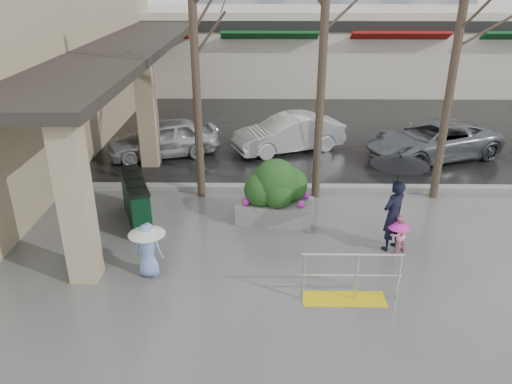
{
  "coord_description": "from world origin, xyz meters",
  "views": [
    {
      "loc": [
        -0.29,
        -9.17,
        5.84
      ],
      "look_at": [
        -0.43,
        0.96,
        1.3
      ],
      "focal_mm": 35.0,
      "sensor_mm": 36.0,
      "label": 1
    }
  ],
  "objects_px": {
    "tree_mideast": "(462,13)",
    "planter": "(276,192)",
    "tree_west": "(192,3)",
    "child_pink": "(398,232)",
    "car_c": "(433,140)",
    "child_blue": "(148,244)",
    "news_boxes": "(136,201)",
    "car_a": "(163,138)",
    "car_b": "(289,133)",
    "handrail": "(348,283)",
    "woman": "(396,194)"
  },
  "relations": [
    {
      "from": "car_b",
      "to": "car_c",
      "type": "height_order",
      "value": "same"
    },
    {
      "from": "child_pink",
      "to": "car_c",
      "type": "bearing_deg",
      "value": -141.87
    },
    {
      "from": "tree_mideast",
      "to": "planter",
      "type": "xyz_separation_m",
      "value": [
        -4.45,
        -1.48,
        -4.08
      ]
    },
    {
      "from": "handrail",
      "to": "car_b",
      "type": "relative_size",
      "value": 0.5
    },
    {
      "from": "car_a",
      "to": "child_blue",
      "type": "bearing_deg",
      "value": -10.93
    },
    {
      "from": "news_boxes",
      "to": "tree_mideast",
      "type": "bearing_deg",
      "value": -9.83
    },
    {
      "from": "handrail",
      "to": "tree_mideast",
      "type": "relative_size",
      "value": 0.29
    },
    {
      "from": "planter",
      "to": "tree_west",
      "type": "bearing_deg",
      "value": 144.07
    },
    {
      "from": "child_blue",
      "to": "car_a",
      "type": "relative_size",
      "value": 0.32
    },
    {
      "from": "child_pink",
      "to": "child_blue",
      "type": "bearing_deg",
      "value": -18.27
    },
    {
      "from": "woman",
      "to": "car_c",
      "type": "xyz_separation_m",
      "value": [
        2.76,
        6.0,
        -0.74
      ]
    },
    {
      "from": "child_blue",
      "to": "car_b",
      "type": "bearing_deg",
      "value": -103.24
    },
    {
      "from": "news_boxes",
      "to": "woman",
      "type": "bearing_deg",
      "value": -32.78
    },
    {
      "from": "car_c",
      "to": "child_pink",
      "type": "bearing_deg",
      "value": -44.24
    },
    {
      "from": "car_a",
      "to": "handrail",
      "type": "bearing_deg",
      "value": 12.88
    },
    {
      "from": "planter",
      "to": "car_a",
      "type": "xyz_separation_m",
      "value": [
        -3.69,
        4.71,
        -0.15
      ]
    },
    {
      "from": "tree_west",
      "to": "woman",
      "type": "height_order",
      "value": "tree_west"
    },
    {
      "from": "planter",
      "to": "car_a",
      "type": "distance_m",
      "value": 5.99
    },
    {
      "from": "child_pink",
      "to": "car_a",
      "type": "distance_m",
      "value": 8.92
    },
    {
      "from": "news_boxes",
      "to": "child_blue",
      "type": "bearing_deg",
      "value": -92.45
    },
    {
      "from": "woman",
      "to": "child_pink",
      "type": "xyz_separation_m",
      "value": [
        0.11,
        -0.17,
        -0.85
      ]
    },
    {
      "from": "handrail",
      "to": "child_pink",
      "type": "bearing_deg",
      "value": 52.55
    },
    {
      "from": "car_b",
      "to": "handrail",
      "type": "bearing_deg",
      "value": -17.8
    },
    {
      "from": "child_pink",
      "to": "car_c",
      "type": "height_order",
      "value": "car_c"
    },
    {
      "from": "tree_mideast",
      "to": "child_blue",
      "type": "relative_size",
      "value": 5.47
    },
    {
      "from": "planter",
      "to": "car_c",
      "type": "xyz_separation_m",
      "value": [
        5.33,
        4.65,
        -0.15
      ]
    },
    {
      "from": "tree_west",
      "to": "child_pink",
      "type": "xyz_separation_m",
      "value": [
        4.73,
        -3.01,
        -4.57
      ]
    },
    {
      "from": "child_blue",
      "to": "woman",
      "type": "bearing_deg",
      "value": -158.42
    },
    {
      "from": "tree_mideast",
      "to": "news_boxes",
      "type": "distance_m",
      "value": 9.15
    },
    {
      "from": "handrail",
      "to": "car_b",
      "type": "height_order",
      "value": "car_b"
    },
    {
      "from": "news_boxes",
      "to": "child_pink",
      "type": "bearing_deg",
      "value": -34.12
    },
    {
      "from": "woman",
      "to": "tree_mideast",
      "type": "bearing_deg",
      "value": -160.03
    },
    {
      "from": "tree_mideast",
      "to": "child_blue",
      "type": "bearing_deg",
      "value": -150.71
    },
    {
      "from": "car_b",
      "to": "car_c",
      "type": "relative_size",
      "value": 0.84
    },
    {
      "from": "tree_mideast",
      "to": "woman",
      "type": "relative_size",
      "value": 2.86
    },
    {
      "from": "child_pink",
      "to": "car_b",
      "type": "xyz_separation_m",
      "value": [
        -2.11,
        6.85,
        0.11
      ]
    },
    {
      "from": "tree_west",
      "to": "car_a",
      "type": "height_order",
      "value": "tree_west"
    },
    {
      "from": "planter",
      "to": "tree_mideast",
      "type": "bearing_deg",
      "value": 18.41
    },
    {
      "from": "tree_west",
      "to": "car_b",
      "type": "height_order",
      "value": "tree_west"
    },
    {
      "from": "tree_mideast",
      "to": "car_a",
      "type": "height_order",
      "value": "tree_mideast"
    },
    {
      "from": "child_blue",
      "to": "car_a",
      "type": "height_order",
      "value": "car_a"
    },
    {
      "from": "planter",
      "to": "car_b",
      "type": "xyz_separation_m",
      "value": [
        0.57,
        5.33,
        -0.15
      ]
    },
    {
      "from": "planter",
      "to": "car_b",
      "type": "distance_m",
      "value": 5.36
    },
    {
      "from": "woman",
      "to": "car_c",
      "type": "bearing_deg",
      "value": -151.22
    },
    {
      "from": "tree_mideast",
      "to": "child_blue",
      "type": "distance_m",
      "value": 9.14
    },
    {
      "from": "tree_west",
      "to": "car_a",
      "type": "distance_m",
      "value": 5.74
    },
    {
      "from": "handrail",
      "to": "tree_west",
      "type": "relative_size",
      "value": 0.28
    },
    {
      "from": "child_blue",
      "to": "news_boxes",
      "type": "bearing_deg",
      "value": -61.94
    },
    {
      "from": "car_a",
      "to": "tree_mideast",
      "type": "bearing_deg",
      "value": 49.32
    },
    {
      "from": "news_boxes",
      "to": "car_a",
      "type": "height_order",
      "value": "car_a"
    }
  ]
}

